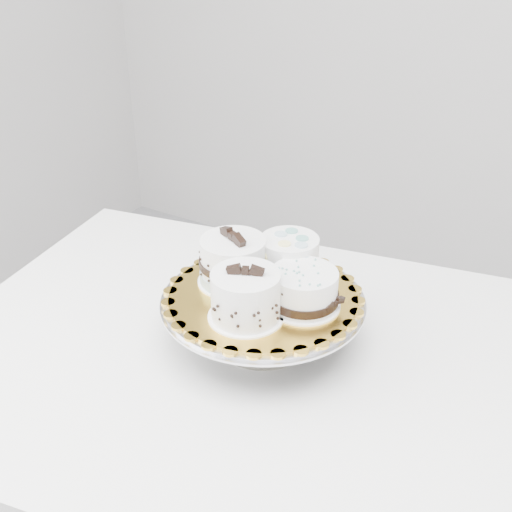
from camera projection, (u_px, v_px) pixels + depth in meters
The scene contains 7 objects.
table at pixel (285, 397), 1.07m from camera, with size 1.30×0.98×0.75m.
cake_stand at pixel (263, 312), 1.04m from camera, with size 0.33×0.33×0.09m.
cake_board at pixel (263, 296), 1.03m from camera, with size 0.30×0.30×0.00m, color gold.
cake_swirl at pixel (246, 297), 0.96m from camera, with size 0.14×0.14×0.09m.
cake_banded at pixel (233, 263), 1.05m from camera, with size 0.14×0.14×0.10m.
cake_dots at pixel (289, 257), 1.06m from camera, with size 0.12×0.12×0.07m.
cake_ribbon at pixel (304, 290), 0.99m from camera, with size 0.13×0.13×0.06m.
Camera 1 is at (0.32, -0.53, 1.40)m, focal length 45.00 mm.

